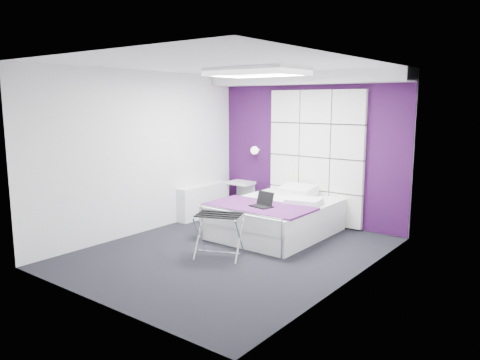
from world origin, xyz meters
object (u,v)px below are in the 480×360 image
object	(u,v)px
luggage_rack	(219,235)
laptop	(263,203)
bed	(276,216)
nightstand	(241,183)
wall_lamp	(256,150)
radiator	(204,201)

from	to	relation	value
luggage_rack	laptop	bearing A→B (deg)	63.08
laptop	bed	bearing A→B (deg)	108.74
bed	nightstand	xyz separation A→B (m)	(-1.37, 0.86, 0.29)
nightstand	bed	bearing A→B (deg)	-32.12
wall_lamp	luggage_rack	xyz separation A→B (m)	(1.05, -2.32, -0.92)
wall_lamp	luggage_rack	world-z (taller)	wall_lamp
wall_lamp	nightstand	bearing A→B (deg)	-172.65
radiator	laptop	world-z (taller)	laptop
wall_lamp	laptop	xyz separation A→B (m)	(1.13, -1.39, -0.61)
radiator	bed	distance (m)	1.70
luggage_rack	wall_lamp	bearing A→B (deg)	92.22
nightstand	laptop	distance (m)	1.97
bed	laptop	world-z (taller)	laptop
bed	luggage_rack	size ratio (longest dim) A/B	3.21
radiator	luggage_rack	world-z (taller)	same
wall_lamp	nightstand	xyz separation A→B (m)	(-0.31, -0.04, -0.64)
radiator	laptop	distance (m)	1.90
radiator	laptop	xyz separation A→B (m)	(1.77, -0.63, 0.31)
radiator	luggage_rack	xyz separation A→B (m)	(1.69, -1.56, 0.00)
bed	nightstand	bearing A→B (deg)	147.88
wall_lamp	bed	distance (m)	1.67
luggage_rack	bed	bearing A→B (deg)	67.51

